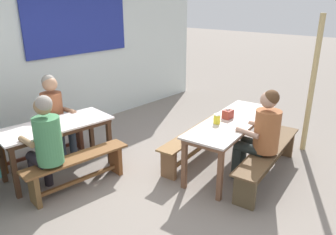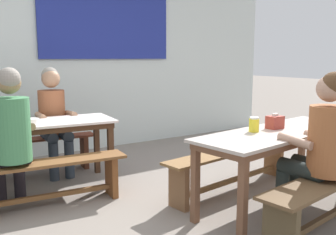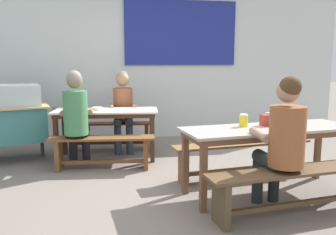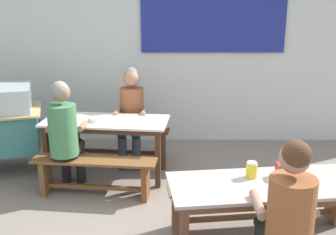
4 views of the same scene
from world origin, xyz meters
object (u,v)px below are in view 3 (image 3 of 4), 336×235
Objects in this scene: bench_near_back at (242,154)px; person_center_facing at (123,106)px; tissue_box at (268,120)px; person_near_front at (283,138)px; bench_far_back at (110,132)px; person_left_back_turned at (76,114)px; bench_far_front at (102,148)px; condiment_jar at (244,120)px; soup_bowl at (97,109)px; dining_table_far at (106,115)px; dining_table_near at (269,134)px; bench_near_front at (302,183)px.

bench_near_back is 2.18m from person_center_facing.
person_near_front is at bearing -103.55° from tissue_box.
person_left_back_turned reaches higher than bench_far_back.
tissue_box reaches higher than bench_far_front.
tissue_box is at bearing 0.10° from condiment_jar.
bench_near_back is 12.00× the size of tissue_box.
person_left_back_turned is 8.10× the size of soup_bowl.
dining_table_far is 0.54m from person_center_facing.
tissue_box is at bearing -43.21° from dining_table_far.
dining_table_near is 1.34× the size of bench_far_back.
person_center_facing is 7.91× the size of soup_bowl.
bench_near_front is (1.79, -2.27, -0.34)m from dining_table_far.
person_center_facing is (0.65, 0.91, -0.01)m from person_left_back_turned.
soup_bowl is (-0.12, -0.06, 0.11)m from dining_table_far.
condiment_jar reaches higher than bench_near_back.
person_left_back_turned is at bearing -113.80° from bench_far_back.
bench_near_front is at bearing -51.79° from dining_table_far.
soup_bowl is at bearing 139.82° from tissue_box.
bench_near_front is at bearing -82.83° from dining_table_near.
person_near_front is (-0.12, -0.50, 0.07)m from dining_table_near.
bench_near_back is at bearing -20.13° from bench_far_front.
person_center_facing is 2.99m from person_near_front.
bench_near_back is 1.14m from person_near_front.
condiment_jar is (1.19, -2.09, 0.07)m from person_center_facing.
person_center_facing reaches higher than tissue_box.
person_center_facing reaches higher than condiment_jar.
person_left_back_turned is 2.66m from person_near_front.
person_near_front is at bearing -51.51° from soup_bowl.
dining_table_near is 0.65m from bench_near_front.
soup_bowl is at bearing 135.14° from condiment_jar.
dining_table_near is 0.31m from condiment_jar.
bench_near_back is (1.70, -0.62, 0.00)m from bench_far_front.
person_center_facing is (-1.38, 1.63, 0.43)m from bench_near_back.
soup_bowl reaches higher than bench_far_back.
dining_table_far is at bearing -95.97° from bench_far_back.
dining_table_far is at bearing -120.44° from person_center_facing.
bench_far_front is at bearing -95.97° from dining_table_far.
dining_table_far reaches higher than bench_near_front.
dining_table_near is at bearing -82.83° from bench_near_back.
bench_far_back is 3.30m from bench_near_front.
dining_table_near is at bearing -18.52° from condiment_jar.
condiment_jar is at bearing -60.42° from person_center_facing.
dining_table_far is at bearing 144.54° from bench_near_back.
dining_table_far is at bearing 136.79° from tissue_box.
person_near_front is at bearing -60.95° from bench_far_back.
person_center_facing is 0.99× the size of person_near_front.
person_left_back_turned is (-0.33, 0.10, 0.45)m from bench_far_front.
bench_far_back is 9.65× the size of tissue_box.
tissue_box reaches higher than bench_near_back.
bench_far_back is at bearing 157.17° from person_center_facing.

